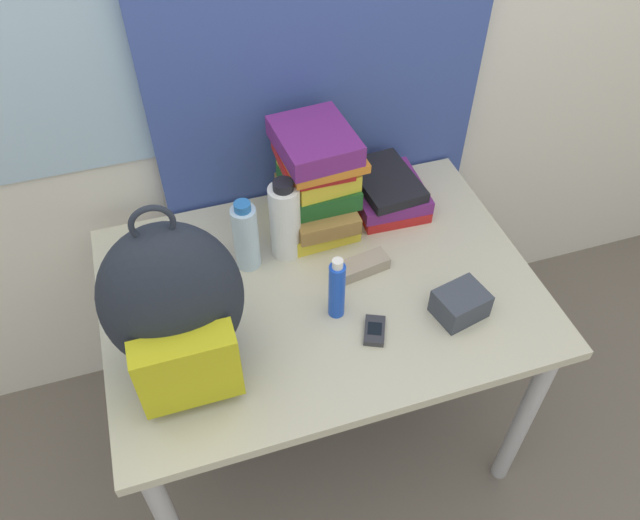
{
  "coord_description": "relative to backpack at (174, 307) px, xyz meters",
  "views": [
    {
      "loc": [
        -0.33,
        -0.62,
        1.96
      ],
      "look_at": [
        0.0,
        0.4,
        0.83
      ],
      "focal_mm": 35.0,
      "sensor_mm": 36.0,
      "label": 1
    }
  ],
  "objects": [
    {
      "name": "wall_back",
      "position": [
        0.36,
        0.61,
        0.32
      ],
      "size": [
        6.0,
        0.06,
        2.5
      ],
      "color": "silver",
      "rests_on": "ground_plane"
    },
    {
      "name": "curtain_blue",
      "position": [
        0.51,
        0.56,
        0.32
      ],
      "size": [
        0.95,
        0.04,
        2.5
      ],
      "color": "#384C93",
      "rests_on": "ground_plane"
    },
    {
      "name": "desk",
      "position": [
        0.37,
        0.13,
        -0.29
      ],
      "size": [
        1.12,
        0.79,
        0.73
      ],
      "color": "#B7B299",
      "rests_on": "ground_plane"
    },
    {
      "name": "backpack",
      "position": [
        0.0,
        0.0,
        0.0
      ],
      "size": [
        0.31,
        0.26,
        0.48
      ],
      "color": "#1E232D",
      "rests_on": "desk"
    },
    {
      "name": "book_stack_left",
      "position": [
        0.43,
        0.37,
        -0.05
      ],
      "size": [
        0.22,
        0.27,
        0.31
      ],
      "color": "yellow",
      "rests_on": "desk"
    },
    {
      "name": "book_stack_center",
      "position": [
        0.65,
        0.38,
        -0.15
      ],
      "size": [
        0.21,
        0.25,
        0.1
      ],
      "color": "red",
      "rests_on": "desk"
    },
    {
      "name": "water_bottle",
      "position": [
        0.21,
        0.27,
        -0.1
      ],
      "size": [
        0.07,
        0.07,
        0.21
      ],
      "color": "silver",
      "rests_on": "desk"
    },
    {
      "name": "sports_bottle",
      "position": [
        0.32,
        0.28,
        -0.09
      ],
      "size": [
        0.08,
        0.08,
        0.24
      ],
      "color": "white",
      "rests_on": "desk"
    },
    {
      "name": "sunscreen_bottle",
      "position": [
        0.38,
        0.03,
        -0.11
      ],
      "size": [
        0.04,
        0.04,
        0.19
      ],
      "color": "blue",
      "rests_on": "desk"
    },
    {
      "name": "cell_phone",
      "position": [
        0.45,
        -0.06,
        -0.19
      ],
      "size": [
        0.08,
        0.1,
        0.02
      ],
      "color": "#2D2D33",
      "rests_on": "desk"
    },
    {
      "name": "sunglasses_case",
      "position": [
        0.49,
        0.15,
        -0.18
      ],
      "size": [
        0.16,
        0.08,
        0.04
      ],
      "color": "gray",
      "rests_on": "desk"
    },
    {
      "name": "camera_pouch",
      "position": [
        0.67,
        -0.06,
        -0.16
      ],
      "size": [
        0.14,
        0.12,
        0.07
      ],
      "color": "#383D47",
      "rests_on": "desk"
    }
  ]
}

